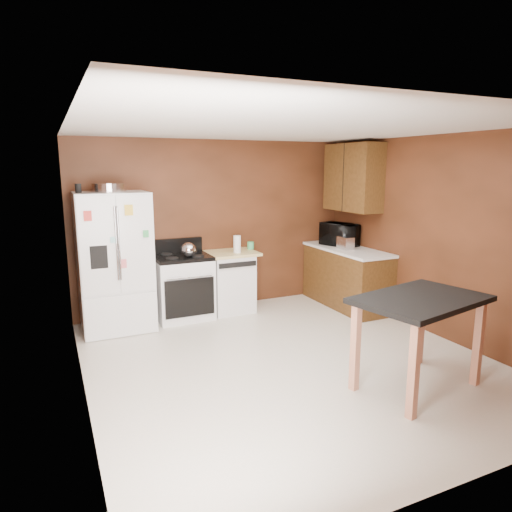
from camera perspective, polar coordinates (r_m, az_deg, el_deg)
floor at (r=5.19m, az=4.01°, el=-12.93°), size 4.50×4.50×0.00m
ceiling at (r=4.76m, az=4.43°, el=15.75°), size 4.50×4.50×0.00m
wall_back at (r=6.85m, az=-4.90°, el=3.85°), size 4.20×0.00×4.20m
wall_front at (r=3.10m, az=24.77°, el=-6.12°), size 4.20×0.00×4.20m
wall_left at (r=4.24m, az=-21.50°, el=-1.41°), size 0.00×4.50×4.50m
wall_right at (r=6.11m, az=21.77°, el=2.19°), size 0.00×4.50×4.50m
roasting_pan at (r=6.11m, az=-17.87°, el=8.16°), size 0.43×0.43×0.11m
pen_cup at (r=5.97m, az=-21.34°, el=7.89°), size 0.07×0.07×0.11m
kettle at (r=6.27m, az=-8.43°, el=0.78°), size 0.20×0.20×0.20m
paper_towel at (r=6.58m, az=-2.38°, el=1.49°), size 0.11×0.11×0.25m
green_canister at (r=6.87m, az=-0.68°, el=1.33°), size 0.12×0.12×0.11m
toaster at (r=6.95m, az=11.12°, el=1.62°), size 0.16×0.25×0.18m
microwave at (r=7.23m, az=10.40°, el=2.55°), size 0.56×0.67×0.32m
refrigerator at (r=6.18m, az=-17.25°, el=-0.71°), size 0.90×0.80×1.80m
gas_range at (r=6.51m, az=-9.13°, el=-3.72°), size 0.76×0.68×1.10m
dishwasher at (r=6.75m, az=-3.28°, el=-3.14°), size 0.78×0.63×0.89m
right_cabinets at (r=7.09m, az=11.45°, el=1.11°), size 0.63×1.58×2.45m
island at (r=4.61m, az=19.81°, el=-6.51°), size 1.37×1.06×0.91m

